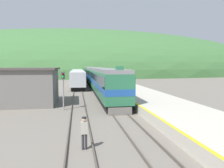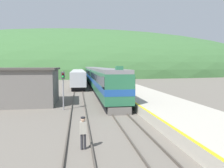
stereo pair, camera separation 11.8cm
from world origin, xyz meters
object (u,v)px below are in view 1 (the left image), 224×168
Objects in this scene: express_train_lead_car at (105,82)px; carriage_second at (93,75)px; track_worker at (84,131)px; signal_post_siding at (63,83)px; carriage_third at (89,72)px; carriage_fourth at (86,71)px; siding_train at (77,76)px.

carriage_second is at bearing 90.00° from express_train_lead_car.
track_worker is (-3.56, -18.42, -1.26)m from express_train_lead_car.
track_worker is at bearing -94.94° from carriage_second.
express_train_lead_car is at bearing 53.70° from signal_post_siding.
carriage_third and carriage_fourth have the same top height.
express_train_lead_car is at bearing -90.00° from carriage_third.
siding_train is at bearing 90.30° from track_worker.
signal_post_siding is at bearing -126.30° from express_train_lead_car.
express_train_lead_car is at bearing 79.06° from track_worker.
signal_post_siding is at bearing -92.36° from siding_train.
track_worker is (-3.56, -85.96, -1.25)m from carriage_fourth.
express_train_lead_car is at bearing -82.68° from siding_train.
carriage_second reaches higher than track_worker.
carriage_second is 44.75m from carriage_fourth.
siding_train is at bearing -103.87° from carriage_third.
carriage_second and carriage_fourth have the same top height.
track_worker is at bearing -93.20° from carriage_third.
track_worker is (1.78, -11.15, -1.83)m from signal_post_siding.
express_train_lead_car is 1.02× the size of carriage_third.
carriage_third is at bearing 76.13° from siding_train.
express_train_lead_car is 0.51× the size of siding_train.
siding_train is (-3.82, 29.71, -0.53)m from express_train_lead_car.
carriage_second is 1.00× the size of carriage_fourth.
siding_train is 10.74× the size of signal_post_siding.
carriage_second is 0.50× the size of siding_train.
signal_post_siding is (-5.34, -74.81, 0.59)m from carriage_fourth.
siding_train is (-3.82, 6.92, -0.51)m from carriage_second.
track_worker is (0.26, -48.13, -0.73)m from siding_train.
signal_post_siding is at bearing -95.82° from carriage_third.
carriage_second reaches higher than signal_post_siding.
express_train_lead_car is at bearing -90.00° from carriage_fourth.
express_train_lead_car reaches higher than signal_post_siding.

